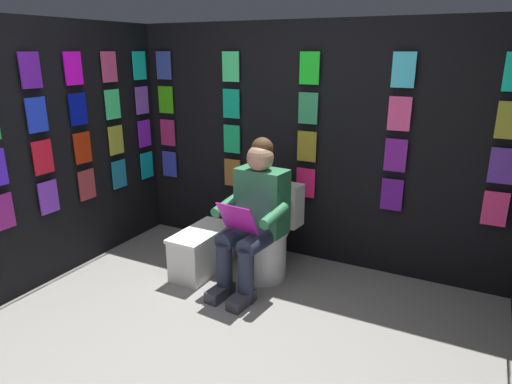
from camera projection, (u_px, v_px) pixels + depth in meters
The scene contains 5 objects.
display_wall_back at pixel (310, 145), 3.93m from camera, with size 3.50×0.14×2.07m.
display_wall_right at pixel (76, 147), 3.84m from camera, with size 0.14×1.93×2.07m.
toilet at pixel (268, 238), 3.77m from camera, with size 0.43×0.57×0.77m.
person_reading at pixel (254, 215), 3.50m from camera, with size 0.55×0.71×1.19m.
comic_longbox_near at pixel (202, 251), 3.84m from camera, with size 0.30×0.63×0.38m.
Camera 1 is at (-1.36, 1.69, 1.82)m, focal length 31.61 mm.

